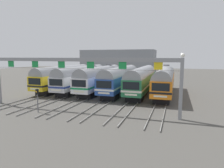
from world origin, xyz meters
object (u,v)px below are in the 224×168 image
Objects in this scene: commuter_train_yellow at (64,76)px; commuter_train_silver at (82,77)px; catenary_gantry at (76,67)px; commuter_train_white at (101,77)px; commuter_train_orange at (165,80)px; yard_signal_mast at (37,96)px; commuter_train_green at (142,79)px; commuter_train_blue at (121,78)px.

commuter_train_silver is at bearing 0.06° from commuter_train_yellow.
catenary_gantry is at bearing -54.06° from commuter_train_yellow.
commuter_train_white and commuter_train_orange have the same top height.
commuter_train_yellow is 1.00× the size of commuter_train_silver.
commuter_train_silver is 15.98m from yard_signal_mast.
commuter_train_orange is at bearing 0.01° from commuter_train_yellow.
commuter_train_green is at bearing 0.00° from commuter_train_yellow.
commuter_train_orange is at bearing 0.00° from commuter_train_silver.
commuter_train_blue is at bearing 0.00° from commuter_train_yellow.
catenary_gantry is 5.65m from yard_signal_mast.
yard_signal_mast is at bearing -130.84° from commuter_train_orange.
commuter_train_silver is 1.00× the size of commuter_train_white.
commuter_train_blue is at bearing -0.03° from commuter_train_silver.
catenary_gantry reaches higher than yard_signal_mast.
commuter_train_white is at bearing 0.03° from commuter_train_yellow.
commuter_train_orange is 6.32× the size of yard_signal_mast.
commuter_train_white is 1.00× the size of commuter_train_blue.
commuter_train_silver reaches higher than yard_signal_mast.
commuter_train_orange is at bearing 0.00° from commuter_train_white.
commuter_train_silver is 14.95m from catenary_gantry.
commuter_train_yellow is at bearing -179.99° from commuter_train_orange.
commuter_train_white reaches higher than yard_signal_mast.
catenary_gantry is (-5.87, -13.49, 2.64)m from commuter_train_green.
commuter_train_yellow is 19.56m from commuter_train_orange.
commuter_train_orange is (3.91, 0.00, 0.00)m from commuter_train_green.
commuter_train_white reaches higher than commuter_train_yellow.
catenary_gantry reaches higher than commuter_train_green.
commuter_train_blue is at bearing -0.06° from commuter_train_white.
commuter_train_white reaches higher than commuter_train_blue.
commuter_train_green is (3.91, 0.00, 0.00)m from commuter_train_blue.
catenary_gantry is (1.96, -13.50, 2.64)m from commuter_train_white.
catenary_gantry is at bearing -125.93° from commuter_train_orange.
commuter_train_silver and commuter_train_orange have the same top height.
commuter_train_blue is at bearing 69.67° from yard_signal_mast.
commuter_train_orange reaches higher than commuter_train_green.
commuter_train_green is 14.95m from catenary_gantry.
commuter_train_white is at bearing 180.00° from commuter_train_orange.
yard_signal_mast is (-5.87, -15.84, -0.69)m from commuter_train_blue.
catenary_gantry is (-9.78, -13.50, 2.64)m from commuter_train_orange.
yard_signal_mast is (-3.91, -2.34, -3.33)m from catenary_gantry.
commuter_train_blue is at bearing -179.97° from commuter_train_orange.
commuter_train_silver is 11.74m from commuter_train_green.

